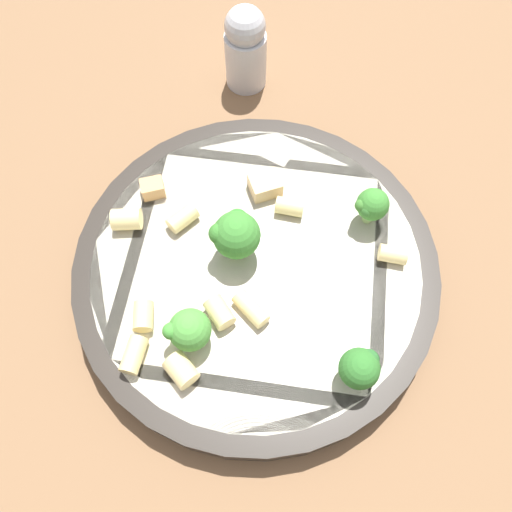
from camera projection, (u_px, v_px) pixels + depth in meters
name	position (u px, v px, depth m)	size (l,w,h in m)	color
ground_plane	(256.00, 276.00, 0.41)	(2.00, 2.00, 0.00)	brown
pasta_bowl	(256.00, 268.00, 0.40)	(0.29, 0.29, 0.03)	#28231E
broccoli_floret_0	(360.00, 367.00, 0.33)	(0.03, 0.03, 0.04)	#84AD60
broccoli_floret_1	(372.00, 205.00, 0.38)	(0.03, 0.03, 0.04)	#9EC175
broccoli_floret_2	(189.00, 330.00, 0.34)	(0.03, 0.03, 0.03)	#9EC175
broccoli_floret_3	(234.00, 235.00, 0.37)	(0.04, 0.04, 0.05)	#9EC175
rigatoni_0	(217.00, 311.00, 0.36)	(0.02, 0.02, 0.02)	#E0C67F
rigatoni_1	(251.00, 309.00, 0.36)	(0.01, 0.01, 0.03)	#E0C67F
rigatoni_2	(295.00, 209.00, 0.40)	(0.01, 0.01, 0.02)	#E0C67F
rigatoni_3	(143.00, 316.00, 0.36)	(0.01, 0.01, 0.02)	#E0C67F
rigatoni_4	(127.00, 219.00, 0.39)	(0.02, 0.02, 0.02)	#E0C67F
rigatoni_5	(134.00, 355.00, 0.35)	(0.01, 0.01, 0.03)	#E0C67F
rigatoni_6	(393.00, 254.00, 0.38)	(0.01, 0.01, 0.02)	#E0C67F
rigatoni_7	(185.00, 215.00, 0.40)	(0.01, 0.01, 0.02)	#E0C67F
rigatoni_8	(178.00, 368.00, 0.34)	(0.02, 0.02, 0.02)	#E0C67F
chicken_chunk_0	(153.00, 188.00, 0.41)	(0.02, 0.01, 0.01)	tan
chicken_chunk_1	(265.00, 185.00, 0.41)	(0.02, 0.02, 0.01)	tan
pepper_shaker	(246.00, 48.00, 0.47)	(0.04, 0.04, 0.08)	silver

